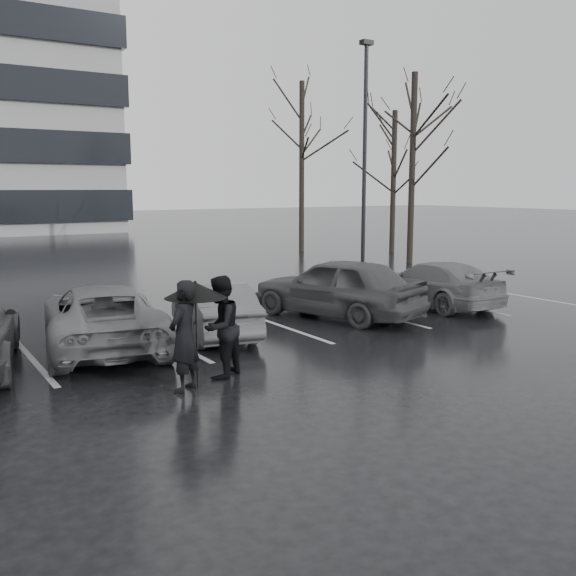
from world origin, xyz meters
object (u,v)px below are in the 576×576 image
(car_east, at_px, (433,284))
(tree_ne, at_px, (393,183))
(pedestrian_left, at_px, (184,336))
(tree_north, at_px, (302,168))
(car_west_b, at_px, (102,317))
(car_west_a, at_px, (214,309))
(car_main, at_px, (337,287))
(tree_east, at_px, (412,170))
(pedestrian_right, at_px, (220,327))
(lamp_post, at_px, (364,171))

(car_east, xyz_separation_m, tree_ne, (8.98, 11.92, 2.88))
(pedestrian_left, height_order, tree_north, tree_north)
(tree_ne, distance_m, tree_north, 4.67)
(car_west_b, xyz_separation_m, pedestrian_left, (0.31, -3.45, 0.24))
(car_west_a, height_order, pedestrian_left, pedestrian_left)
(car_main, bearing_deg, car_west_a, -14.93)
(car_main, height_order, car_west_a, car_main)
(tree_east, bearing_deg, pedestrian_right, -143.08)
(car_east, bearing_deg, lamp_post, -109.74)
(car_west_b, bearing_deg, tree_east, -142.55)
(car_west_b, distance_m, tree_north, 21.09)
(tree_east, height_order, tree_north, tree_north)
(lamp_post, bearing_deg, pedestrian_right, -139.11)
(tree_ne, bearing_deg, car_west_a, -142.69)
(car_west_a, bearing_deg, car_west_b, 8.39)
(pedestrian_left, relative_size, lamp_post, 0.21)
(pedestrian_right, bearing_deg, lamp_post, -173.49)
(car_west_a, bearing_deg, tree_east, -136.83)
(pedestrian_right, xyz_separation_m, tree_ne, (16.95, 14.86, 2.62))
(car_west_a, distance_m, car_east, 6.70)
(tree_east, xyz_separation_m, tree_ne, (2.50, 4.00, -0.50))
(car_main, xyz_separation_m, lamp_post, (5.47, 5.79, 3.08))
(pedestrian_right, bearing_deg, tree_north, -161.37)
(car_east, xyz_separation_m, pedestrian_right, (-7.98, -2.94, 0.26))
(lamp_post, bearing_deg, car_west_a, -146.36)
(car_west_b, xyz_separation_m, tree_east, (15.59, 7.79, 3.34))
(tree_ne, bearing_deg, tree_east, -122.01)
(car_east, relative_size, tree_north, 0.50)
(tree_north, bearing_deg, pedestrian_left, -128.05)
(tree_east, distance_m, tree_north, 7.08)
(pedestrian_left, relative_size, tree_ne, 0.26)
(car_west_b, height_order, pedestrian_left, pedestrian_left)
(car_west_b, relative_size, car_east, 1.11)
(lamp_post, xyz_separation_m, tree_north, (3.17, 8.96, 0.40))
(car_west_b, bearing_deg, car_main, -168.64)
(car_east, relative_size, pedestrian_left, 2.37)
(car_west_a, distance_m, lamp_post, 11.30)
(car_east, distance_m, pedestrian_right, 8.51)
(car_main, height_order, car_east, car_main)
(car_main, height_order, car_west_b, car_main)
(tree_east, bearing_deg, lamp_post, -154.88)
(car_west_a, relative_size, tree_east, 0.46)
(tree_east, bearing_deg, tree_ne, 57.99)
(lamp_post, height_order, tree_ne, lamp_post)
(car_west_b, bearing_deg, lamp_post, -142.04)
(car_main, relative_size, car_west_a, 1.24)
(lamp_post, bearing_deg, car_main, -133.38)
(tree_north, bearing_deg, car_west_b, -134.61)
(car_east, xyz_separation_m, tree_north, (5.48, 14.92, 3.63))
(car_west_a, xyz_separation_m, car_west_b, (-2.41, 0.16, 0.06))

